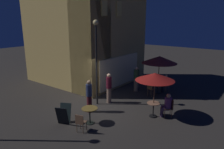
{
  "coord_description": "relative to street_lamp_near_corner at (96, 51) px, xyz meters",
  "views": [
    {
      "loc": [
        -8.04,
        -7.4,
        4.76
      ],
      "look_at": [
        1.47,
        -0.13,
        1.64
      ],
      "focal_mm": 33.44,
      "sensor_mm": 36.0,
      "label": 1
    }
  ],
  "objects": [
    {
      "name": "patron_standing_3",
      "position": [
        0.58,
        -0.42,
        -2.22
      ],
      "size": [
        0.32,
        0.32,
        1.79
      ],
      "rotation": [
        0.0,
        0.0,
        1.78
      ],
      "color": "#836553",
      "rests_on": "ground"
    },
    {
      "name": "patron_standing_4",
      "position": [
        3.38,
        -0.6,
        -2.28
      ],
      "size": [
        0.37,
        0.37,
        1.71
      ],
      "rotation": [
        0.0,
        0.0,
        3.73
      ],
      "color": "#7C6756",
      "rests_on": "ground"
    },
    {
      "name": "patio_umbrella_0",
      "position": [
        3.86,
        -2.0,
        -0.85
      ],
      "size": [
        2.28,
        2.28,
        2.53
      ],
      "color": "black",
      "rests_on": "ground"
    },
    {
      "name": "cafe_chair_3",
      "position": [
        -2.83,
        -1.53,
        -2.63
      ],
      "size": [
        0.47,
        0.47,
        0.85
      ],
      "rotation": [
        0.0,
        0.0,
        0.28
      ],
      "color": "brown",
      "rests_on": "ground"
    },
    {
      "name": "cafe_chair_2",
      "position": [
        0.94,
        -4.03,
        -2.56
      ],
      "size": [
        0.61,
        0.61,
        0.97
      ],
      "rotation": [
        0.0,
        0.0,
        2.17
      ],
      "color": "#503023",
      "rests_on": "ground"
    },
    {
      "name": "patron_seated_0",
      "position": [
        4.46,
        -2.22,
        -2.46
      ],
      "size": [
        0.5,
        0.41,
        1.21
      ],
      "rotation": [
        0.0,
        0.0,
        2.78
      ],
      "color": "black",
      "rests_on": "ground"
    },
    {
      "name": "cafe_table_2",
      "position": [
        -1.99,
        -1.29,
        -2.57
      ],
      "size": [
        0.76,
        0.76,
        0.78
      ],
      "color": "black",
      "rests_on": "ground"
    },
    {
      "name": "street_lamp_near_corner",
      "position": [
        0.0,
        0.0,
        0.0
      ],
      "size": [
        0.3,
        0.3,
        4.79
      ],
      "color": "black",
      "rests_on": "ground"
    },
    {
      "name": "cafe_table_0",
      "position": [
        3.86,
        -2.0,
        -2.59
      ],
      "size": [
        0.68,
        0.68,
        0.79
      ],
      "color": "black",
      "rests_on": "ground"
    },
    {
      "name": "ground_plane",
      "position": [
        -0.49,
        -0.21,
        -3.14
      ],
      "size": [
        60.0,
        60.0,
        0.0
      ],
      "primitive_type": "plane",
      "color": "#2D2926"
    },
    {
      "name": "cafe_chair_1",
      "position": [
        4.6,
        -2.28,
        -2.59
      ],
      "size": [
        0.56,
        0.56,
        0.93
      ],
      "rotation": [
        0.0,
        0.0,
        2.78
      ],
      "color": "brown",
      "rests_on": "ground"
    },
    {
      "name": "patron_standing_2",
      "position": [
        -1.06,
        -0.39,
        -2.24
      ],
      "size": [
        0.32,
        0.32,
        1.75
      ],
      "rotation": [
        0.0,
        0.0,
        4.34
      ],
      "color": "#48151A",
      "rests_on": "ground"
    },
    {
      "name": "menu_sandwich_board",
      "position": [
        -2.75,
        -0.33,
        -2.67
      ],
      "size": [
        0.83,
        0.78,
        0.91
      ],
      "rotation": [
        0.0,
        0.0,
        0.47
      ],
      "color": "black",
      "rests_on": "ground"
    },
    {
      "name": "cafe_chair_0",
      "position": [
        3.05,
        -1.86,
        -2.58
      ],
      "size": [
        0.47,
        0.47,
        0.92
      ],
      "rotation": [
        0.0,
        0.0,
        -0.16
      ],
      "color": "brown",
      "rests_on": "ground"
    },
    {
      "name": "patio_umbrella_1",
      "position": [
        0.48,
        -3.35,
        -1.05
      ],
      "size": [
        1.91,
        1.91,
        2.29
      ],
      "color": "black",
      "rests_on": "ground"
    },
    {
      "name": "cafe_building",
      "position": [
        2.47,
        3.14,
        0.56
      ],
      "size": [
        6.49,
        7.39,
        7.41
      ],
      "color": "tan",
      "rests_on": "ground"
    },
    {
      "name": "cafe_table_1",
      "position": [
        0.48,
        -3.35,
        -2.63
      ],
      "size": [
        0.65,
        0.65,
        0.75
      ],
      "color": "black",
      "rests_on": "ground"
    },
    {
      "name": "patron_seated_1",
      "position": [
        0.86,
        -3.9,
        -2.43
      ],
      "size": [
        0.51,
        0.54,
        1.25
      ],
      "rotation": [
        0.0,
        0.0,
        2.17
      ],
      "color": "#593E5E",
      "rests_on": "ground"
    }
  ]
}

